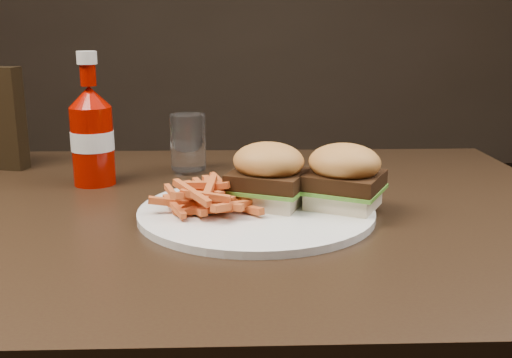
{
  "coord_description": "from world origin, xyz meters",
  "views": [
    {
      "loc": [
        0.09,
        -0.84,
        1.01
      ],
      "look_at": [
        0.11,
        -0.04,
        0.8
      ],
      "focal_mm": 42.0,
      "sensor_mm": 36.0,
      "label": 1
    }
  ],
  "objects_px": {
    "dining_table": "(178,219)",
    "tumbler": "(188,142)",
    "ketchup_bottle": "(93,149)",
    "plate": "(256,212)",
    "chair_far": "(5,275)"
  },
  "relations": [
    {
      "from": "dining_table",
      "to": "plate",
      "type": "distance_m",
      "value": 0.13
    },
    {
      "from": "chair_far",
      "to": "tumbler",
      "type": "relative_size",
      "value": 4.8
    },
    {
      "from": "plate",
      "to": "chair_far",
      "type": "bearing_deg",
      "value": 136.46
    },
    {
      "from": "dining_table",
      "to": "ketchup_bottle",
      "type": "bearing_deg",
      "value": 138.81
    },
    {
      "from": "ketchup_bottle",
      "to": "plate",
      "type": "bearing_deg",
      "value": -34.63
    },
    {
      "from": "dining_table",
      "to": "ketchup_bottle",
      "type": "xyz_separation_m",
      "value": [
        -0.15,
        0.13,
        0.08
      ]
    },
    {
      "from": "chair_far",
      "to": "plate",
      "type": "bearing_deg",
      "value": 150.34
    },
    {
      "from": "dining_table",
      "to": "chair_far",
      "type": "height_order",
      "value": "dining_table"
    },
    {
      "from": "plate",
      "to": "tumbler",
      "type": "xyz_separation_m",
      "value": [
        -0.11,
        0.26,
        0.05
      ]
    },
    {
      "from": "ketchup_bottle",
      "to": "tumbler",
      "type": "bearing_deg",
      "value": 28.18
    },
    {
      "from": "dining_table",
      "to": "plate",
      "type": "height_order",
      "value": "plate"
    },
    {
      "from": "chair_far",
      "to": "dining_table",
      "type": "bearing_deg",
      "value": 146.88
    },
    {
      "from": "dining_table",
      "to": "tumbler",
      "type": "bearing_deg",
      "value": 89.69
    },
    {
      "from": "chair_far",
      "to": "ketchup_bottle",
      "type": "distance_m",
      "value": 0.62
    },
    {
      "from": "plate",
      "to": "tumbler",
      "type": "height_order",
      "value": "tumbler"
    }
  ]
}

